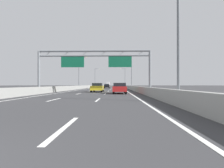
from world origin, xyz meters
TOP-DOWN VIEW (x-y plane):
  - ground_plane at (0.00, 100.00)m, footprint 260.00×260.00m
  - lane_dash_left_1 at (-1.80, 12.50)m, footprint 0.16×3.00m
  - lane_dash_left_2 at (-1.80, 21.50)m, footprint 0.16×3.00m
  - lane_dash_left_3 at (-1.80, 30.50)m, footprint 0.16×3.00m
  - lane_dash_left_4 at (-1.80, 39.50)m, footprint 0.16×3.00m
  - lane_dash_left_5 at (-1.80, 48.50)m, footprint 0.16×3.00m
  - lane_dash_left_6 at (-1.80, 57.50)m, footprint 0.16×3.00m
  - lane_dash_left_7 at (-1.80, 66.50)m, footprint 0.16×3.00m
  - lane_dash_left_8 at (-1.80, 75.50)m, footprint 0.16×3.00m
  - lane_dash_left_9 at (-1.80, 84.50)m, footprint 0.16×3.00m
  - lane_dash_left_10 at (-1.80, 93.50)m, footprint 0.16×3.00m
  - lane_dash_left_11 at (-1.80, 102.50)m, footprint 0.16×3.00m
  - lane_dash_left_12 at (-1.80, 111.50)m, footprint 0.16×3.00m
  - lane_dash_left_13 at (-1.80, 120.50)m, footprint 0.16×3.00m
  - lane_dash_left_14 at (-1.80, 129.50)m, footprint 0.16×3.00m
  - lane_dash_left_15 at (-1.80, 138.50)m, footprint 0.16×3.00m
  - lane_dash_left_16 at (-1.80, 147.50)m, footprint 0.16×3.00m
  - lane_dash_left_17 at (-1.80, 156.50)m, footprint 0.16×3.00m
  - lane_dash_right_0 at (1.80, 3.50)m, footprint 0.16×3.00m
  - lane_dash_right_1 at (1.80, 12.50)m, footprint 0.16×3.00m
  - lane_dash_right_2 at (1.80, 21.50)m, footprint 0.16×3.00m
  - lane_dash_right_3 at (1.80, 30.50)m, footprint 0.16×3.00m
  - lane_dash_right_4 at (1.80, 39.50)m, footprint 0.16×3.00m
  - lane_dash_right_5 at (1.80, 48.50)m, footprint 0.16×3.00m
  - lane_dash_right_6 at (1.80, 57.50)m, footprint 0.16×3.00m
  - lane_dash_right_7 at (1.80, 66.50)m, footprint 0.16×3.00m
  - lane_dash_right_8 at (1.80, 75.50)m, footprint 0.16×3.00m
  - lane_dash_right_9 at (1.80, 84.50)m, footprint 0.16×3.00m
  - lane_dash_right_10 at (1.80, 93.50)m, footprint 0.16×3.00m
  - lane_dash_right_11 at (1.80, 102.50)m, footprint 0.16×3.00m
  - lane_dash_right_12 at (1.80, 111.50)m, footprint 0.16×3.00m
  - lane_dash_right_13 at (1.80, 120.50)m, footprint 0.16×3.00m
  - lane_dash_right_14 at (1.80, 129.50)m, footprint 0.16×3.00m
  - lane_dash_right_15 at (1.80, 138.50)m, footprint 0.16×3.00m
  - lane_dash_right_16 at (1.80, 147.50)m, footprint 0.16×3.00m
  - lane_dash_right_17 at (1.80, 156.50)m, footprint 0.16×3.00m
  - edge_line_left at (-5.25, 88.00)m, footprint 0.16×176.00m
  - edge_line_right at (5.25, 88.00)m, footprint 0.16×176.00m
  - barrier_left at (-6.90, 110.00)m, footprint 0.45×220.00m
  - barrier_right at (6.90, 110.00)m, footprint 0.45×220.00m
  - sign_gantry at (0.08, 23.68)m, footprint 16.76×0.36m
  - streetlamp_right_near at (7.47, 10.84)m, footprint 2.58×0.28m
  - streetlamp_left_mid at (-7.47, 48.42)m, footprint 2.58×0.28m
  - streetlamp_right_mid at (7.47, 48.42)m, footprint 2.58×0.28m
  - streetlamp_left_far at (-7.47, 85.99)m, footprint 2.58×0.28m
  - streetlamp_right_far at (7.47, 85.99)m, footprint 2.58×0.28m
  - black_car at (0.14, 55.08)m, footprint 1.74×4.61m
  - orange_car at (-3.81, 123.67)m, footprint 1.80×4.40m
  - yellow_car at (0.12, 27.26)m, footprint 1.85×4.43m
  - red_car at (3.73, 22.20)m, footprint 1.84×4.25m
  - box_truck at (-3.46, 135.54)m, footprint 2.49×8.44m

SIDE VIEW (x-z plane):
  - ground_plane at x=0.00m, z-range 0.00..0.00m
  - lane_dash_left_1 at x=-1.80m, z-range 0.00..0.01m
  - lane_dash_left_2 at x=-1.80m, z-range 0.00..0.01m
  - lane_dash_left_3 at x=-1.80m, z-range 0.00..0.01m
  - lane_dash_left_4 at x=-1.80m, z-range 0.00..0.01m
  - lane_dash_left_5 at x=-1.80m, z-range 0.00..0.01m
  - lane_dash_left_6 at x=-1.80m, z-range 0.00..0.01m
  - lane_dash_left_7 at x=-1.80m, z-range 0.00..0.01m
  - lane_dash_left_8 at x=-1.80m, z-range 0.00..0.01m
  - lane_dash_left_9 at x=-1.80m, z-range 0.00..0.01m
  - lane_dash_left_10 at x=-1.80m, z-range 0.00..0.01m
  - lane_dash_left_11 at x=-1.80m, z-range 0.00..0.01m
  - lane_dash_left_12 at x=-1.80m, z-range 0.00..0.01m
  - lane_dash_left_13 at x=-1.80m, z-range 0.00..0.01m
  - lane_dash_left_14 at x=-1.80m, z-range 0.00..0.01m
  - lane_dash_left_15 at x=-1.80m, z-range 0.00..0.01m
  - lane_dash_left_16 at x=-1.80m, z-range 0.00..0.01m
  - lane_dash_left_17 at x=-1.80m, z-range 0.00..0.01m
  - lane_dash_right_0 at x=1.80m, z-range 0.00..0.01m
  - lane_dash_right_1 at x=1.80m, z-range 0.00..0.01m
  - lane_dash_right_2 at x=1.80m, z-range 0.00..0.01m
  - lane_dash_right_3 at x=1.80m, z-range 0.00..0.01m
  - lane_dash_right_4 at x=1.80m, z-range 0.00..0.01m
  - lane_dash_right_5 at x=1.80m, z-range 0.00..0.01m
  - lane_dash_right_6 at x=1.80m, z-range 0.00..0.01m
  - lane_dash_right_7 at x=1.80m, z-range 0.00..0.01m
  - lane_dash_right_8 at x=1.80m, z-range 0.00..0.01m
  - lane_dash_right_9 at x=1.80m, z-range 0.00..0.01m
  - lane_dash_right_10 at x=1.80m, z-range 0.00..0.01m
  - lane_dash_right_11 at x=1.80m, z-range 0.00..0.01m
  - lane_dash_right_12 at x=1.80m, z-range 0.00..0.01m
  - lane_dash_right_13 at x=1.80m, z-range 0.00..0.01m
  - lane_dash_right_14 at x=1.80m, z-range 0.00..0.01m
  - lane_dash_right_15 at x=1.80m, z-range 0.00..0.01m
  - lane_dash_right_16 at x=1.80m, z-range 0.00..0.01m
  - lane_dash_right_17 at x=1.80m, z-range 0.00..0.01m
  - edge_line_left at x=-5.25m, z-range 0.00..0.01m
  - edge_line_right at x=5.25m, z-range 0.00..0.01m
  - barrier_left at x=-6.90m, z-range 0.00..0.95m
  - barrier_right at x=6.90m, z-range 0.00..0.95m
  - black_car at x=0.14m, z-range 0.03..1.47m
  - orange_car at x=-3.81m, z-range 0.03..1.47m
  - red_car at x=3.73m, z-range 0.02..1.48m
  - yellow_car at x=0.12m, z-range 0.02..1.51m
  - box_truck at x=-3.46m, z-range 0.13..3.40m
  - sign_gantry at x=0.08m, z-range 1.65..8.01m
  - streetlamp_right_near at x=7.47m, z-range 0.65..10.15m
  - streetlamp_left_mid at x=-7.47m, z-range 0.65..10.15m
  - streetlamp_right_mid at x=7.47m, z-range 0.65..10.15m
  - streetlamp_left_far at x=-7.47m, z-range 0.65..10.15m
  - streetlamp_right_far at x=7.47m, z-range 0.65..10.15m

